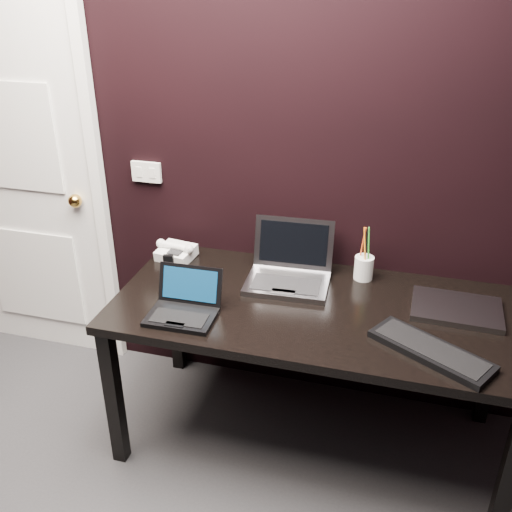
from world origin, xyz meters
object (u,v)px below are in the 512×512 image
(desk, at_px, (314,321))
(door, at_px, (19,174))
(silver_laptop, at_px, (289,272))
(ext_keyboard, at_px, (431,351))
(desk_phone, at_px, (176,252))
(pen_cup, at_px, (364,267))
(closed_laptop, at_px, (456,309))
(netbook, at_px, (184,307))
(mobile_phone, at_px, (169,267))

(desk, bearing_deg, door, 167.18)
(door, relative_size, silver_laptop, 5.61)
(silver_laptop, relative_size, ext_keyboard, 0.81)
(desk, xyz_separation_m, desk_phone, (-0.73, 0.25, 0.11))
(desk_phone, xyz_separation_m, pen_cup, (0.90, 0.04, 0.02))
(desk, distance_m, closed_laptop, 0.59)
(door, distance_m, desk_phone, 0.97)
(door, height_order, desk_phone, door)
(silver_laptop, bearing_deg, desk_phone, 172.56)
(netbook, xyz_separation_m, silver_laptop, (0.35, 0.39, 0.01))
(ext_keyboard, distance_m, mobile_phone, 1.21)
(desk_phone, relative_size, mobile_phone, 2.15)
(netbook, bearing_deg, silver_laptop, 47.57)
(door, bearing_deg, closed_laptop, -6.81)
(door, xyz_separation_m, netbook, (1.14, -0.59, -0.27))
(ext_keyboard, distance_m, desk_phone, 1.29)
(door, distance_m, mobile_phone, 1.03)
(desk, height_order, netbook, netbook)
(netbook, bearing_deg, desk, 22.92)
(ext_keyboard, distance_m, pen_cup, 0.59)
(netbook, xyz_separation_m, closed_laptop, (1.08, 0.32, -0.02))
(pen_cup, bearing_deg, netbook, -143.21)
(netbook, xyz_separation_m, pen_cup, (0.67, 0.50, 0.02))
(silver_laptop, relative_size, desk_phone, 1.84)
(desk_phone, height_order, pen_cup, pen_cup)
(desk_phone, distance_m, mobile_phone, 0.16)
(door, relative_size, ext_keyboard, 4.54)
(desk, xyz_separation_m, pen_cup, (0.17, 0.29, 0.14))
(desk, height_order, desk_phone, desk_phone)
(silver_laptop, bearing_deg, pen_cup, 20.18)
(desk, bearing_deg, silver_laptop, 131.30)
(door, xyz_separation_m, mobile_phone, (0.95, -0.29, -0.27))
(silver_laptop, relative_size, mobile_phone, 3.96)
(netbook, relative_size, silver_laptop, 0.73)
(door, distance_m, ext_keyboard, 2.22)
(silver_laptop, distance_m, closed_laptop, 0.73)
(desk_phone, xyz_separation_m, mobile_phone, (0.03, -0.16, -0.00))
(silver_laptop, bearing_deg, desk, -48.70)
(desk, relative_size, ext_keyboard, 3.61)
(door, relative_size, desk, 1.26)
(ext_keyboard, height_order, mobile_phone, mobile_phone)
(desk, bearing_deg, ext_keyboard, -24.83)
(door, distance_m, pen_cup, 1.84)
(door, bearing_deg, desk_phone, -7.87)
(netbook, bearing_deg, mobile_phone, 122.89)
(desk, height_order, mobile_phone, mobile_phone)
(netbook, xyz_separation_m, desk_phone, (-0.23, 0.46, 0.00))
(ext_keyboard, xyz_separation_m, mobile_phone, (-1.17, 0.31, 0.02))
(desk, distance_m, netbook, 0.56)
(ext_keyboard, height_order, pen_cup, pen_cup)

